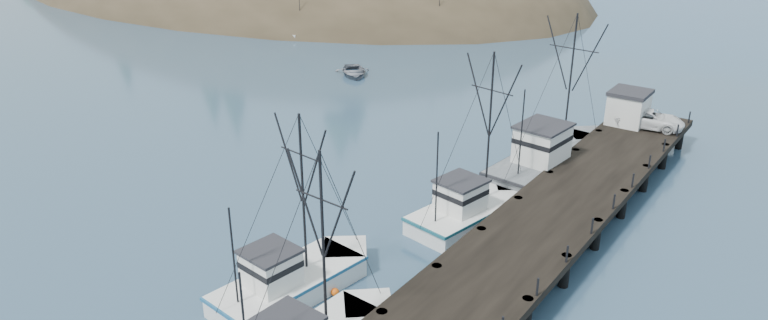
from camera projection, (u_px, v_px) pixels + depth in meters
ground at (207, 280)px, 38.45m from camera, size 400.00×400.00×0.00m
pier at (556, 213)px, 42.35m from camera, size 6.00×44.00×2.00m
headland at (258, 8)px, 139.20m from camera, size 134.80×78.00×51.00m
moored_sailboats at (390, 27)px, 99.32m from camera, size 23.59×20.97×6.35m
trawler_mid at (294, 280)px, 36.97m from camera, size 4.58×10.47×10.43m
trawler_far at (475, 207)px, 44.93m from camera, size 5.26×11.22×11.42m
work_vessel at (553, 160)px, 51.21m from camera, size 5.55×14.66×12.35m
pier_shed at (629, 107)px, 55.88m from camera, size 3.00×3.20×2.80m
pickup_truck at (649, 119)px, 55.22m from camera, size 5.70×3.23×1.50m
motorboat at (354, 75)px, 76.94m from camera, size 6.72×6.81×1.16m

